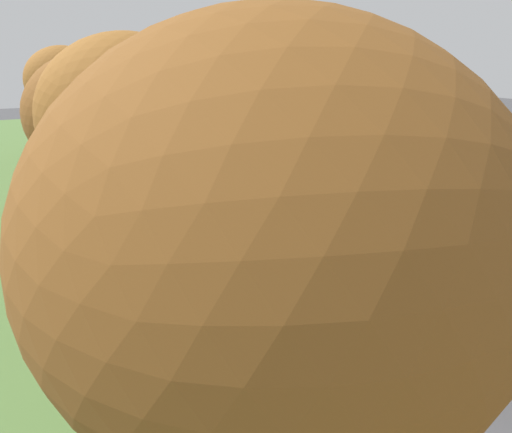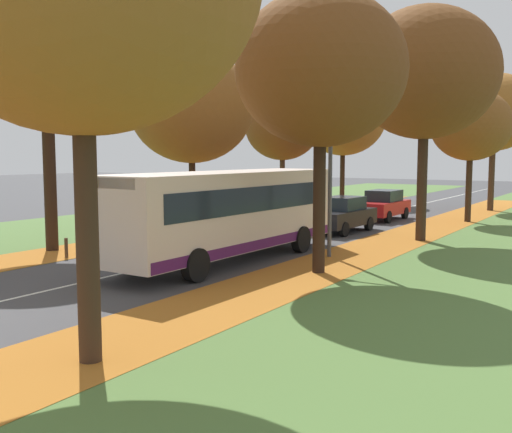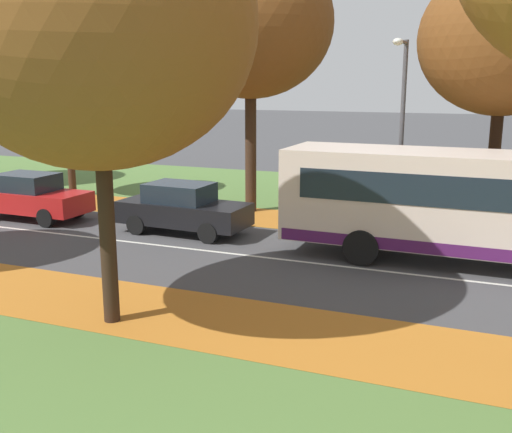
{
  "view_description": "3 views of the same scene",
  "coord_description": "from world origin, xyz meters",
  "views": [
    {
      "loc": [
        -7.23,
        -1.84,
        8.33
      ],
      "look_at": [
        -0.39,
        11.71,
        2.22
      ],
      "focal_mm": 28.0,
      "sensor_mm": 36.0,
      "label": 1
    },
    {
      "loc": [
        12.8,
        -5.44,
        3.53
      ],
      "look_at": [
        1.66,
        12.22,
        1.37
      ],
      "focal_mm": 42.0,
      "sensor_mm": 36.0,
      "label": 2
    },
    {
      "loc": [
        -14.92,
        10.52,
        4.8
      ],
      "look_at": [
        -0.35,
        16.38,
        1.23
      ],
      "focal_mm": 42.0,
      "sensor_mm": 36.0,
      "label": 3
    }
  ],
  "objects": [
    {
      "name": "road_centre_line",
      "position": [
        0.0,
        20.0,
        0.0
      ],
      "size": [
        0.12,
        80.0,
        0.01
      ],
      "primitive_type": "cube",
      "color": "silver",
      "rests_on": "ground"
    },
    {
      "name": "car_black_lead",
      "position": [
        1.6,
        19.68,
        0.81
      ],
      "size": [
        1.92,
        4.27,
        1.62
      ],
      "color": "black",
      "rests_on": "ground"
    },
    {
      "name": "leaf_litter_left",
      "position": [
        -4.6,
        14.0,
        0.01
      ],
      "size": [
        2.8,
        60.0,
        0.0
      ],
      "primitive_type": "cube",
      "color": "#B26B23",
      "rests_on": "grass_verge_left"
    },
    {
      "name": "tree_right_near",
      "position": [
        4.93,
        10.57,
        5.99
      ],
      "size": [
        5.03,
        5.03,
        8.28
      ],
      "color": "black",
      "rests_on": "ground"
    },
    {
      "name": "leaf_litter_right",
      "position": [
        4.6,
        14.0,
        0.01
      ],
      "size": [
        2.8,
        60.0,
        0.0
      ],
      "primitive_type": "cube",
      "color": "#B26B23",
      "rests_on": "grass_verge_right"
    },
    {
      "name": "tree_left_mid",
      "position": [
        -5.37,
        17.54,
        5.83
      ],
      "size": [
        6.01,
        6.01,
        8.54
      ],
      "color": "black",
      "rests_on": "ground"
    },
    {
      "name": "tree_right_mid",
      "position": [
        5.48,
        18.93,
        6.79
      ],
      "size": [
        5.89,
        5.89,
        9.46
      ],
      "color": "#382619",
      "rests_on": "ground"
    },
    {
      "name": "tree_right_far",
      "position": [
        5.49,
        27.16,
        5.07
      ],
      "size": [
        4.15,
        4.15,
        6.96
      ],
      "color": "#382619",
      "rests_on": "ground"
    },
    {
      "name": "car_red_following",
      "position": [
        1.37,
        25.66,
        0.81
      ],
      "size": [
        1.83,
        4.23,
        1.62
      ],
      "color": "#B21919",
      "rests_on": "ground"
    },
    {
      "name": "streetlamp_right",
      "position": [
        3.67,
        13.27,
        3.74
      ],
      "size": [
        1.89,
        0.28,
        6.0
      ],
      "color": "#47474C",
      "rests_on": "ground"
    },
    {
      "name": "grass_verge_right",
      "position": [
        9.2,
        20.0,
        0.0
      ],
      "size": [
        12.0,
        90.0,
        0.01
      ],
      "primitive_type": "cube",
      "color": "#517538",
      "rests_on": "ground"
    },
    {
      "name": "bus",
      "position": [
        1.49,
        10.74,
        1.7
      ],
      "size": [
        2.77,
        10.43,
        2.98
      ],
      "color": "beige",
      "rests_on": "ground"
    }
  ]
}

